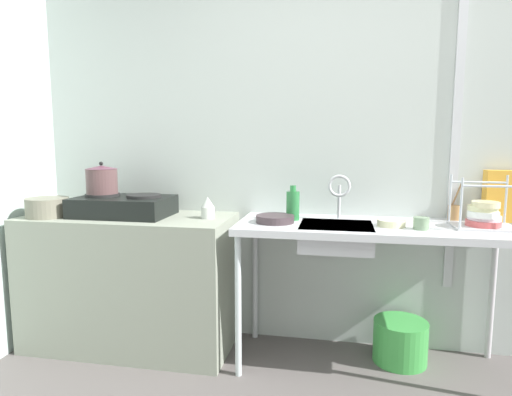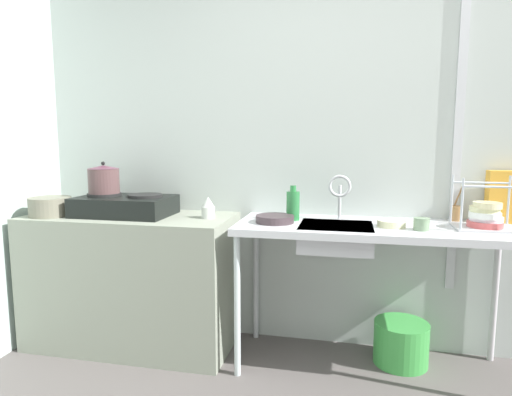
{
  "view_description": "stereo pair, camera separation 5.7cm",
  "coord_description": "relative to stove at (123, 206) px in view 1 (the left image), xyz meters",
  "views": [
    {
      "loc": [
        -0.32,
        -1.13,
        1.3
      ],
      "look_at": [
        -0.79,
        1.32,
        0.97
      ],
      "focal_mm": 30.12,
      "sensor_mm": 36.0,
      "label": 1
    },
    {
      "loc": [
        -0.26,
        -1.12,
        1.3
      ],
      "look_at": [
        -0.79,
        1.32,
        0.97
      ],
      "focal_mm": 30.12,
      "sensor_mm": 36.0,
      "label": 2
    }
  ],
  "objects": [
    {
      "name": "sink_basin",
      "position": [
        1.31,
        -0.04,
        -0.13
      ],
      "size": [
        0.4,
        0.35,
        0.14
      ],
      "primitive_type": "cube",
      "color": "silver",
      "rests_on": "counter_sink"
    },
    {
      "name": "cereal_box",
      "position": [
        2.23,
        0.23,
        0.09
      ],
      "size": [
        0.18,
        0.08,
        0.3
      ],
      "primitive_type": "cube",
      "rotation": [
        0.0,
        0.0,
        0.05
      ],
      "color": "gold",
      "rests_on": "counter_sink"
    },
    {
      "name": "frying_pan",
      "position": [
        0.96,
        -0.04,
        -0.04
      ],
      "size": [
        0.22,
        0.22,
        0.04
      ],
      "primitive_type": "cylinder",
      "color": "#3B2F33",
      "rests_on": "counter_sink"
    },
    {
      "name": "faucet",
      "position": [
        1.32,
        0.12,
        0.12
      ],
      "size": [
        0.13,
        0.08,
        0.27
      ],
      "color": "silver",
      "rests_on": "counter_sink"
    },
    {
      "name": "pot_on_left_burner",
      "position": [
        -0.14,
        0.0,
        0.16
      ],
      "size": [
        0.19,
        0.19,
        0.2
      ],
      "color": "brown",
      "rests_on": "stove"
    },
    {
      "name": "wall_metal_strip",
      "position": [
        1.99,
        0.27,
        0.62
      ],
      "size": [
        0.05,
        0.01,
        2.22
      ],
      "primitive_type": "cube",
      "color": "silver"
    },
    {
      "name": "dish_rack",
      "position": [
        2.08,
        0.01,
        0.0
      ],
      "size": [
        0.31,
        0.24,
        0.28
      ],
      "color": "#AFB8C1",
      "rests_on": "counter_sink"
    },
    {
      "name": "cup_by_rack",
      "position": [
        1.75,
        -0.09,
        -0.03
      ],
      "size": [
        0.08,
        0.08,
        0.07
      ],
      "primitive_type": "cylinder",
      "color": "gray",
      "rests_on": "counter_sink"
    },
    {
      "name": "small_bowl_on_drainboard",
      "position": [
        1.61,
        -0.03,
        -0.05
      ],
      "size": [
        0.15,
        0.15,
        0.04
      ],
      "primitive_type": "cylinder",
      "color": "beige",
      "rests_on": "counter_sink"
    },
    {
      "name": "pot_beside_stove",
      "position": [
        -0.45,
        -0.12,
        -0.01
      ],
      "size": [
        0.25,
        0.25,
        0.12
      ],
      "color": "slate",
      "rests_on": "counter_concrete"
    },
    {
      "name": "stove",
      "position": [
        0.0,
        0.0,
        0.0
      ],
      "size": [
        0.58,
        0.38,
        0.14
      ],
      "color": "black",
      "rests_on": "counter_concrete"
    },
    {
      "name": "counter_concrete",
      "position": [
        0.03,
        0.0,
        -0.48
      ],
      "size": [
        1.29,
        0.57,
        0.84
      ],
      "primitive_type": "cube",
      "color": "gray",
      "rests_on": "ground"
    },
    {
      "name": "bottle_by_sink",
      "position": [
        1.05,
        0.06,
        0.03
      ],
      "size": [
        0.08,
        0.08,
        0.21
      ],
      "color": "#2C793E",
      "rests_on": "counter_sink"
    },
    {
      "name": "percolator",
      "position": [
        0.54,
        0.01,
        0.0
      ],
      "size": [
        0.08,
        0.08,
        0.13
      ],
      "color": "silver",
      "rests_on": "counter_concrete"
    },
    {
      "name": "counter_sink",
      "position": [
        1.51,
        0.0,
        -0.13
      ],
      "size": [
        1.52,
        0.57,
        0.84
      ],
      "color": "silver",
      "rests_on": "ground"
    },
    {
      "name": "utensil_jar",
      "position": [
        1.99,
        0.23,
        -0.02
      ],
      "size": [
        0.07,
        0.07,
        0.22
      ],
      "color": "#9B7043",
      "rests_on": "counter_sink"
    },
    {
      "name": "bucket_on_floor",
      "position": [
        1.7,
        0.09,
        -0.78
      ],
      "size": [
        0.31,
        0.31,
        0.25
      ],
      "primitive_type": "cylinder",
      "color": "green",
      "rests_on": "ground"
    },
    {
      "name": "wall_back",
      "position": [
        1.63,
        0.33,
        0.49
      ],
      "size": [
        5.39,
        0.1,
        2.78
      ],
      "primitive_type": "cube",
      "color": "#B5BEB9",
      "rests_on": "ground"
    }
  ]
}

